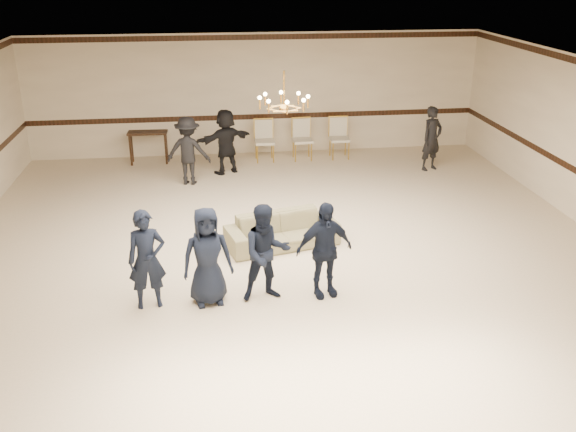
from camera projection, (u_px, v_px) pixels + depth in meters
name	position (u px, v px, depth m)	size (l,w,h in m)	color
room	(292.00, 179.00, 10.37)	(12.01, 14.01, 3.21)	beige
chair_rail	(257.00, 117.00, 17.00)	(12.00, 0.02, 0.14)	black
crown_molding	(255.00, 37.00, 16.21)	(12.00, 0.02, 0.14)	black
chandelier	(284.00, 90.00, 10.80)	(0.94, 0.94, 0.89)	gold
boy_a	(147.00, 260.00, 9.44)	(0.57, 0.37, 1.56)	black
boy_b	(207.00, 256.00, 9.55)	(0.76, 0.50, 1.56)	black
boy_c	(266.00, 253.00, 9.66)	(0.76, 0.59, 1.56)	black
boy_d	(324.00, 250.00, 9.77)	(0.92, 0.38, 1.56)	black
settee	(282.00, 231.00, 11.65)	(2.05, 0.80, 0.60)	#7D7853
adult_left	(188.00, 151.00, 14.70)	(1.04, 0.60, 1.61)	black
adult_mid	(226.00, 141.00, 15.45)	(1.49, 0.47, 1.61)	black
adult_right	(432.00, 139.00, 15.69)	(0.59, 0.38, 1.61)	black
banquet_chair_left	(265.00, 141.00, 16.48)	(0.51, 0.51, 1.06)	beige
banquet_chair_mid	(302.00, 140.00, 16.60)	(0.51, 0.51, 1.06)	beige
banquet_chair_right	(340.00, 139.00, 16.72)	(0.51, 0.51, 1.06)	beige
console_table	(149.00, 147.00, 16.34)	(1.00, 0.42, 0.84)	black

